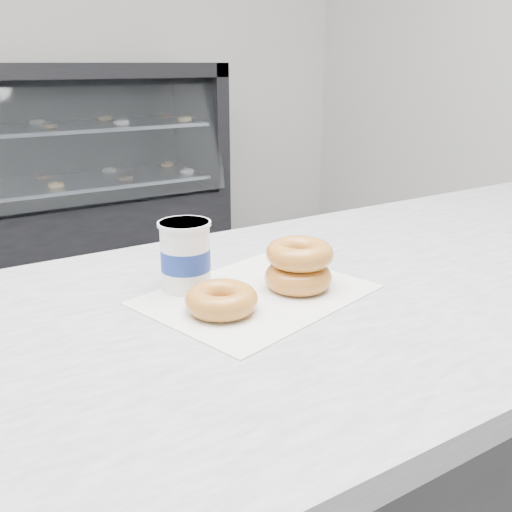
{
  "coord_description": "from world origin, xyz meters",
  "views": [
    {
      "loc": [
        -0.51,
        -1.28,
        1.25
      ],
      "look_at": [
        -0.04,
        -0.52,
        0.95
      ],
      "focal_mm": 40.0,
      "sensor_mm": 36.0,
      "label": 1
    }
  ],
  "objects_px": {
    "donut_single": "(221,300)",
    "donut_stack": "(299,265)",
    "display_case": "(15,204)",
    "coffee_cup": "(185,255)"
  },
  "relations": [
    {
      "from": "donut_single",
      "to": "donut_stack",
      "type": "distance_m",
      "value": 0.16
    },
    {
      "from": "donut_single",
      "to": "donut_stack",
      "type": "xyz_separation_m",
      "value": [
        0.15,
        0.02,
        0.02
      ]
    },
    {
      "from": "display_case",
      "to": "coffee_cup",
      "type": "relative_size",
      "value": 21.02
    },
    {
      "from": "donut_stack",
      "to": "coffee_cup",
      "type": "distance_m",
      "value": 0.18
    },
    {
      "from": "display_case",
      "to": "donut_single",
      "type": "xyz_separation_m",
      "value": [
        -0.14,
        -2.72,
        0.43
      ]
    },
    {
      "from": "donut_stack",
      "to": "display_case",
      "type": "bearing_deg",
      "value": 90.2
    },
    {
      "from": "donut_single",
      "to": "donut_stack",
      "type": "height_order",
      "value": "donut_stack"
    },
    {
      "from": "donut_single",
      "to": "display_case",
      "type": "bearing_deg",
      "value": 86.97
    },
    {
      "from": "donut_stack",
      "to": "coffee_cup",
      "type": "relative_size",
      "value": 1.02
    },
    {
      "from": "display_case",
      "to": "donut_single",
      "type": "relative_size",
      "value": 22.05
    }
  ]
}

